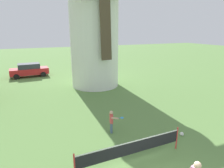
% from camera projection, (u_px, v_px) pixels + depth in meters
% --- Properties ---
extents(windmill, '(11.01, 5.24, 13.90)m').
position_uv_depth(windmill, '(94.00, 23.00, 17.65)').
color(windmill, white).
rests_on(windmill, ground_plane).
extents(tennis_net, '(4.82, 0.06, 1.10)m').
position_uv_depth(tennis_net, '(132.00, 148.00, 7.85)').
color(tennis_net, red).
rests_on(tennis_net, ground_plane).
extents(player_far, '(0.71, 0.65, 1.26)m').
position_uv_depth(player_far, '(112.00, 120.00, 10.20)').
color(player_far, slate).
rests_on(player_far, ground_plane).
extents(stray_ball, '(0.20, 0.20, 0.20)m').
position_uv_depth(stray_ball, '(182.00, 134.00, 10.03)').
color(stray_ball, silver).
rests_on(stray_ball, ground_plane).
extents(parked_car_red, '(4.28, 2.00, 1.56)m').
position_uv_depth(parked_car_red, '(29.00, 70.00, 22.62)').
color(parked_car_red, red).
rests_on(parked_car_red, ground_plane).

